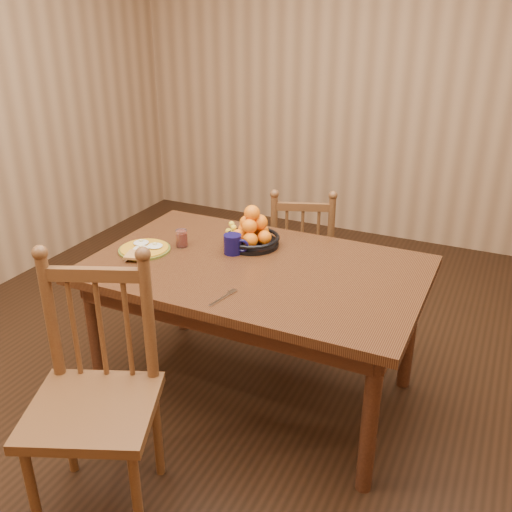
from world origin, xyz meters
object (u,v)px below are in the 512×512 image
at_px(breakfast_plate, 144,249).
at_px(coffee_mug, 233,244).
at_px(chair_far, 301,258).
at_px(chair_near, 95,398).
at_px(dining_table, 256,281).
at_px(fruit_bowl, 251,234).

distance_m(breakfast_plate, coffee_mug, 0.46).
distance_m(chair_far, coffee_mug, 0.82).
xyz_separation_m(chair_near, breakfast_plate, (-0.32, 0.81, 0.25)).
distance_m(dining_table, chair_near, 0.95).
bearing_deg(breakfast_plate, chair_near, -68.39).
bearing_deg(chair_near, chair_far, 60.75).
relative_size(dining_table, fruit_bowl, 4.94).
bearing_deg(dining_table, chair_far, 94.84).
relative_size(dining_table, chair_far, 1.77).
relative_size(breakfast_plate, fruit_bowl, 0.93).
bearing_deg(dining_table, fruit_bowl, 120.93).
height_order(chair_far, fruit_bowl, fruit_bowl).
height_order(chair_near, breakfast_plate, chair_near).
xyz_separation_m(chair_far, breakfast_plate, (-0.52, -0.90, 0.32)).
height_order(breakfast_plate, fruit_bowl, fruit_bowl).
height_order(chair_near, fruit_bowl, chair_near).
bearing_deg(chair_near, breakfast_plate, 88.94).
height_order(coffee_mug, fruit_bowl, fruit_bowl).
xyz_separation_m(dining_table, chair_far, (-0.07, 0.81, -0.23)).
height_order(chair_far, coffee_mug, chair_far).
distance_m(dining_table, fruit_bowl, 0.29).
bearing_deg(chair_near, dining_table, 50.86).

